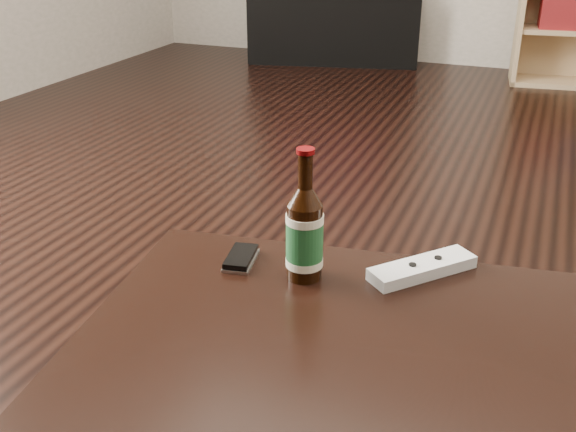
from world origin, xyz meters
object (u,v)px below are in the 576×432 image
at_px(tv_stand, 336,26).
at_px(coffee_table, 421,383).
at_px(phone, 241,258).
at_px(remote, 422,268).
at_px(beer_bottle, 305,234).

height_order(tv_stand, coffee_table, tv_stand).
bearing_deg(coffee_table, phone, 156.93).
bearing_deg(remote, tv_stand, 151.54).
xyz_separation_m(coffee_table, phone, (-0.36, 0.15, 0.06)).
relative_size(tv_stand, phone, 11.27).
xyz_separation_m(phone, remote, (0.31, 0.08, 0.00)).
relative_size(beer_bottle, phone, 2.37).
height_order(tv_stand, beer_bottle, beer_bottle).
distance_m(tv_stand, coffee_table, 3.89).
distance_m(phone, remote, 0.32).
height_order(tv_stand, remote, tv_stand).
height_order(coffee_table, beer_bottle, beer_bottle).
bearing_deg(tv_stand, phone, -87.71).
height_order(tv_stand, phone, tv_stand).
distance_m(coffee_table, remote, 0.24).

